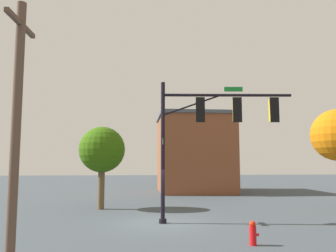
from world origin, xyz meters
name	(u,v)px	position (x,y,z in m)	size (l,w,h in m)	color
ground_plane	(163,223)	(0.00, 0.00, 0.00)	(120.00, 120.00, 0.00)	#3A4248
signal_pole_assembly	(214,121)	(2.46, -0.17, 4.83)	(6.46, 1.11, 6.76)	black
utility_pole	(16,128)	(-4.35, -7.18, 3.74)	(0.25, 1.80, 7.15)	brown
fire_hydrant	(253,233)	(2.81, -4.51, 0.41)	(0.33, 0.24, 0.83)	red
tree_near	(102,150)	(-3.44, 5.11, 3.61)	(2.85, 2.85, 5.08)	brown
brick_building	(194,153)	(4.32, 16.82, 3.77)	(7.11, 8.08, 7.51)	brown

